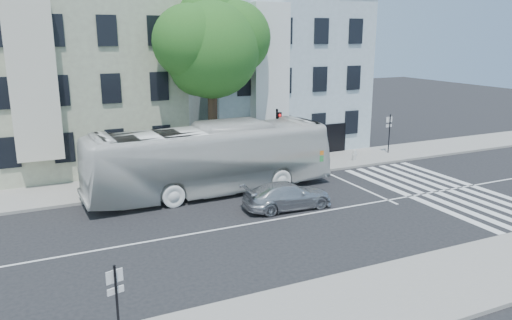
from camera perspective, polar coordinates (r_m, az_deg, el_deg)
ground at (r=23.52m, az=2.49°, el=-6.78°), size 120.00×120.00×0.00m
sidewalk_far at (r=30.44m, az=-4.49°, el=-1.74°), size 80.00×4.00×0.15m
sidewalk_near at (r=17.47m, az=15.15°, el=-14.87°), size 80.00×4.00×0.15m
building_left at (r=34.70m, az=-19.93°, el=8.56°), size 12.00×10.00×11.00m
building_right at (r=38.61m, az=1.47°, el=9.88°), size 12.00×10.00×11.00m
street_tree at (r=29.99m, az=-5.19°, el=13.04°), size 7.30×5.90×11.10m
bus at (r=26.98m, az=-5.18°, el=0.14°), size 3.64×13.65×3.77m
sedan at (r=24.77m, az=3.63°, el=-4.08°), size 2.03×4.60×1.31m
hedge at (r=28.30m, az=-9.65°, el=-2.24°), size 8.28×3.68×0.70m
traffic_signal at (r=30.35m, az=2.48°, el=3.17°), size 0.42×0.52×4.04m
fire_hydrant at (r=34.18m, az=11.16°, el=0.59°), size 0.42×0.24×0.73m
near_sign_pole at (r=13.98m, az=-15.66°, el=-14.88°), size 0.45×0.21×2.53m
far_sign_pole at (r=36.69m, az=14.98°, el=3.48°), size 0.50×0.16×2.77m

